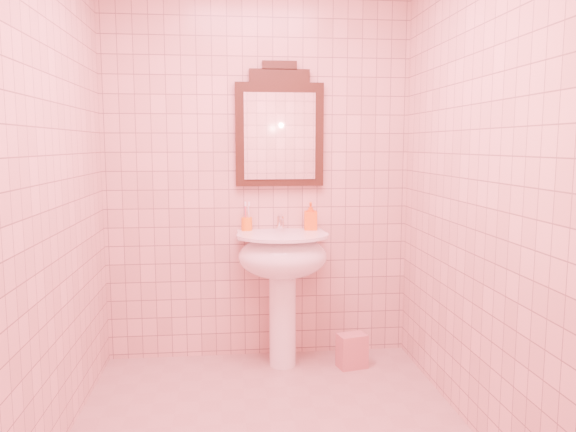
{
  "coord_description": "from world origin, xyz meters",
  "views": [
    {
      "loc": [
        -0.2,
        -2.59,
        1.42
      ],
      "look_at": [
        0.14,
        0.55,
        1.02
      ],
      "focal_mm": 35.0,
      "sensor_mm": 36.0,
      "label": 1
    }
  ],
  "objects": [
    {
      "name": "back_wall",
      "position": [
        0.0,
        1.1,
        1.25
      ],
      "size": [
        2.0,
        0.02,
        2.5
      ],
      "primitive_type": "cube",
      "color": "beige",
      "rests_on": "floor"
    },
    {
      "name": "towel",
      "position": [
        0.58,
        0.8,
        0.11
      ],
      "size": [
        0.2,
        0.16,
        0.22
      ],
      "primitive_type": "cube",
      "rotation": [
        0.0,
        0.0,
        0.22
      ],
      "color": "#C87676",
      "rests_on": "floor"
    },
    {
      "name": "faucet",
      "position": [
        0.14,
        1.01,
        0.92
      ],
      "size": [
        0.04,
        0.16,
        0.11
      ],
      "color": "white",
      "rests_on": "pedestal_sink"
    },
    {
      "name": "toothbrush_cup",
      "position": [
        -0.08,
        1.04,
        0.91
      ],
      "size": [
        0.07,
        0.07,
        0.16
      ],
      "rotation": [
        0.0,
        0.0,
        0.09
      ],
      "color": "orange",
      "rests_on": "pedestal_sink"
    },
    {
      "name": "pedestal_sink",
      "position": [
        0.14,
        0.87,
        0.66
      ],
      "size": [
        0.58,
        0.58,
        0.86
      ],
      "color": "white",
      "rests_on": "floor"
    },
    {
      "name": "soap_dispenser",
      "position": [
        0.34,
        1.02,
        0.95
      ],
      "size": [
        0.09,
        0.09,
        0.18
      ],
      "primitive_type": "imported",
      "rotation": [
        0.0,
        0.0,
        -0.11
      ],
      "color": "orange",
      "rests_on": "pedestal_sink"
    },
    {
      "name": "mirror",
      "position": [
        0.14,
        1.07,
        1.52
      ],
      "size": [
        0.57,
        0.06,
        0.8
      ],
      "color": "black",
      "rests_on": "back_wall"
    }
  ]
}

